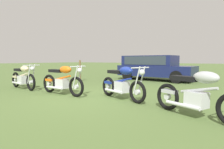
# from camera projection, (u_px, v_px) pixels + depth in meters

# --- Properties ---
(ground_plane) EXTENTS (120.00, 120.00, 0.00)m
(ground_plane) POSITION_uv_depth(u_px,v_px,m) (86.00, 97.00, 6.01)
(ground_plane) COLOR #567038
(motorcycle_cream) EXTENTS (2.04, 0.64, 1.02)m
(motorcycle_cream) POSITION_uv_depth(u_px,v_px,m) (23.00, 77.00, 7.67)
(motorcycle_cream) COLOR black
(motorcycle_cream) RESTS_ON ground
(motorcycle_orange) EXTENTS (2.06, 0.64, 1.02)m
(motorcycle_orange) POSITION_uv_depth(u_px,v_px,m) (62.00, 80.00, 6.42)
(motorcycle_orange) COLOR black
(motorcycle_orange) RESTS_ON ground
(motorcycle_blue) EXTENTS (1.91, 0.94, 1.02)m
(motorcycle_blue) POSITION_uv_depth(u_px,v_px,m) (122.00, 83.00, 5.64)
(motorcycle_blue) COLOR black
(motorcycle_blue) RESTS_ON ground
(motorcycle_silver) EXTENTS (1.96, 1.05, 1.02)m
(motorcycle_silver) POSITION_uv_depth(u_px,v_px,m) (197.00, 94.00, 3.84)
(motorcycle_silver) COLOR black
(motorcycle_silver) RESTS_ON ground
(car_navy) EXTENTS (4.37, 1.96, 1.43)m
(car_navy) POSITION_uv_depth(u_px,v_px,m) (153.00, 66.00, 11.10)
(car_navy) COLOR #161E4C
(car_navy) RESTS_ON ground
(fence_post_wooden) EXTENTS (0.10, 0.10, 1.17)m
(fence_post_wooden) POSITION_uv_depth(u_px,v_px,m) (80.00, 71.00, 10.34)
(fence_post_wooden) COLOR brown
(fence_post_wooden) RESTS_ON ground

